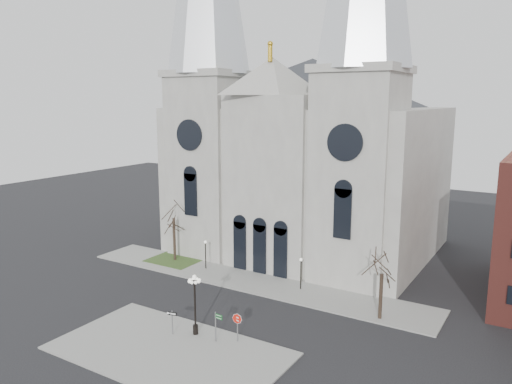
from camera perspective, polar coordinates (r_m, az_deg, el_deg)
The scene contains 13 objects.
ground at distance 45.87m, azimuth -8.55°, elevation -14.13°, with size 160.00×160.00×0.00m, color black.
sidewalk_near at distance 40.70m, azimuth -9.90°, elevation -17.44°, with size 18.00×10.00×0.14m, color gray.
sidewalk_far at distance 54.03m, azimuth -0.93°, elevation -10.02°, with size 40.00×6.00×0.14m, color gray.
grass_patch at distance 61.02m, azimuth -9.24°, elevation -7.69°, with size 6.00×5.00×0.18m, color #354B20.
cathedral at distance 60.90m, azimuth 5.11°, elevation 9.98°, with size 33.00×26.66×54.00m.
tree_left at distance 59.54m, azimuth -9.40°, elevation -2.67°, with size 3.20×3.20×7.50m.
tree_right at distance 44.87m, azimuth 14.20°, elevation -8.77°, with size 3.20×3.20×6.00m.
ped_lamp_left at distance 56.95m, azimuth -5.79°, elevation -6.58°, with size 0.32×0.32×3.26m.
ped_lamp_right at distance 50.90m, azimuth 5.15°, elevation -8.68°, with size 0.32×0.32×3.26m.
stop_sign at distance 40.65m, azimuth -2.14°, elevation -14.56°, with size 0.82×0.26×2.34m.
globe_lamp at distance 41.45m, azimuth -7.01°, elevation -11.84°, with size 1.22×1.22×5.08m.
one_way_sign at distance 42.37m, azimuth -9.55°, elevation -14.03°, with size 0.88×0.26×2.05m.
street_name_sign at distance 40.79m, azimuth -4.55°, elevation -14.86°, with size 0.79×0.15×2.47m.
Camera 1 is at (27.18, -31.64, 19.10)m, focal length 35.00 mm.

